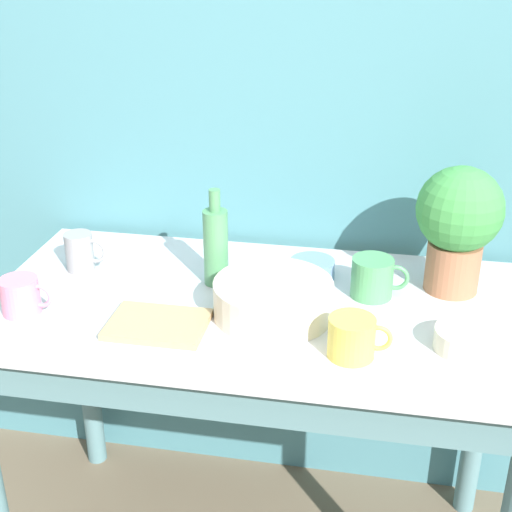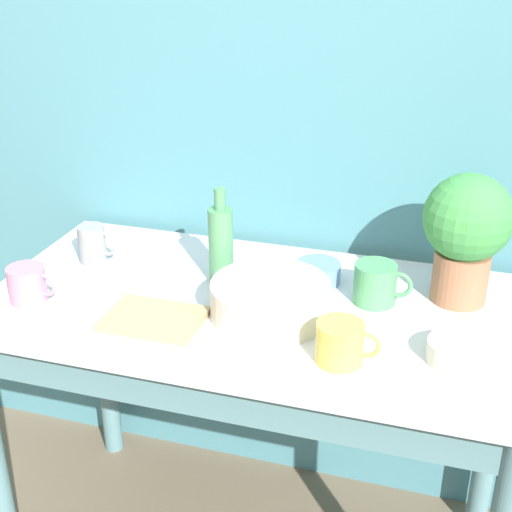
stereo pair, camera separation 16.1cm
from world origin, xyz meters
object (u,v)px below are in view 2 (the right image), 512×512
object	(u,v)px
potted_plant	(466,230)
bowl_wash_large	(270,300)
mug_grey	(93,244)
tray_board	(154,319)
mug_pink	(28,284)
bowl_small_blue	(318,272)
bowl_small_cream	(458,352)
mug_green	(376,284)
mug_yellow	(341,343)
bottle_tall	(221,244)

from	to	relation	value
potted_plant	bowl_wash_large	xyz separation A→B (m)	(-0.40, -0.20, -0.14)
mug_grey	potted_plant	bearing A→B (deg)	3.82
mug_grey	tray_board	bearing A→B (deg)	-41.06
mug_pink	bowl_small_blue	size ratio (longest dim) A/B	1.09
mug_pink	bowl_small_cream	distance (m)	0.97
tray_board	mug_green	bearing A→B (deg)	27.35
bowl_wash_large	mug_green	xyz separation A→B (m)	(0.22, 0.13, 0.01)
bowl_small_cream	mug_green	bearing A→B (deg)	134.45
potted_plant	bowl_small_cream	distance (m)	0.31
potted_plant	mug_yellow	bearing A→B (deg)	-122.49
bowl_wash_large	mug_yellow	xyz separation A→B (m)	(0.19, -0.14, 0.00)
mug_green	bottle_tall	bearing A→B (deg)	-179.68
bottle_tall	mug_yellow	bearing A→B (deg)	-37.51
bowl_wash_large	mug_pink	size ratio (longest dim) A/B	2.23
bottle_tall	potted_plant	bearing A→B (deg)	7.25
bowl_wash_large	mug_yellow	distance (m)	0.23
bowl_small_blue	mug_yellow	bearing A→B (deg)	-70.20
potted_plant	tray_board	world-z (taller)	potted_plant
bowl_wash_large	mug_yellow	bearing A→B (deg)	-36.40
potted_plant	bowl_small_blue	world-z (taller)	potted_plant
bowl_wash_large	mug_green	world-z (taller)	mug_green
mug_yellow	tray_board	distance (m)	0.43
bowl_wash_large	bowl_small_cream	xyz separation A→B (m)	(0.41, -0.07, -0.02)
potted_plant	bowl_wash_large	world-z (taller)	potted_plant
potted_plant	tray_board	distance (m)	0.73
mug_grey	bowl_small_blue	xyz separation A→B (m)	(0.58, 0.05, -0.02)
mug_pink	bowl_small_cream	xyz separation A→B (m)	(0.97, 0.03, -0.02)
tray_board	bowl_small_cream	bearing A→B (deg)	3.01
bowl_small_cream	tray_board	xyz separation A→B (m)	(-0.65, -0.03, -0.01)
bowl_wash_large	mug_pink	world-z (taller)	mug_pink
mug_green	mug_yellow	world-z (taller)	mug_green
bowl_wash_large	tray_board	bearing A→B (deg)	-156.70
mug_yellow	bowl_small_blue	size ratio (longest dim) A/B	1.18
mug_yellow	mug_grey	distance (m)	0.76
tray_board	mug_yellow	bearing A→B (deg)	-4.55
potted_plant	tray_board	size ratio (longest dim) A/B	1.44
mug_yellow	tray_board	xyz separation A→B (m)	(-0.42, 0.03, -0.04)
bowl_small_blue	mug_green	bearing A→B (deg)	-22.73
bowl_small_blue	tray_board	xyz separation A→B (m)	(-0.30, -0.30, -0.02)
mug_pink	bottle_tall	bearing A→B (deg)	29.39
potted_plant	mug_green	size ratio (longest dim) A/B	2.28
mug_yellow	mug_grey	bearing A→B (deg)	158.50
bottle_tall	mug_pink	bearing A→B (deg)	-150.61
bottle_tall	mug_pink	xyz separation A→B (m)	(-0.40, -0.22, -0.06)
mug_green	mug_yellow	size ratio (longest dim) A/B	1.03
mug_yellow	potted_plant	bearing A→B (deg)	57.51
potted_plant	bowl_small_cream	xyz separation A→B (m)	(0.01, -0.27, -0.16)
mug_grey	bowl_small_cream	distance (m)	0.95
bottle_tall	mug_green	distance (m)	0.38
bottle_tall	tray_board	size ratio (longest dim) A/B	1.14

